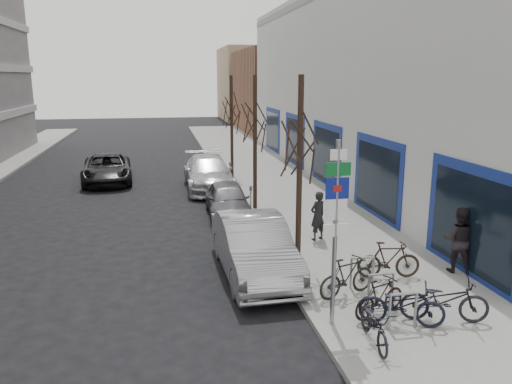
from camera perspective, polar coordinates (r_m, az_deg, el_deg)
name	(u,v)px	position (r m, az deg, el deg)	size (l,w,h in m)	color
ground	(223,340)	(11.03, -3.74, -16.54)	(120.00, 120.00, 0.00)	black
sidewalk_east	(299,208)	(21.02, 4.99, -1.78)	(5.00, 70.00, 0.15)	slate
commercial_building	(487,85)	(31.32, 24.93, 11.07)	(20.00, 32.00, 10.00)	#B7B7B2
brick_building_far	(300,91)	(51.52, 5.07, 11.41)	(12.00, 14.00, 8.00)	brown
tan_building_far	(272,84)	(66.17, 1.86, 12.24)	(13.00, 12.00, 9.00)	#937A5B
highway_sign_pole	(336,223)	(10.58, 9.09, -3.49)	(0.55, 0.10, 4.20)	gray
bike_rack	(381,286)	(12.24, 14.07, -10.36)	(0.66, 2.26, 0.83)	gray
tree_near	(300,127)	(13.62, 5.09, 7.37)	(1.80, 1.80, 5.50)	black
tree_mid	(255,111)	(19.92, -0.12, 9.21)	(1.80, 1.80, 5.50)	black
tree_far	(231,103)	(26.33, -2.82, 10.13)	(1.80, 1.80, 5.50)	black
meter_front	(287,246)	(13.72, 3.58, -6.23)	(0.10, 0.08, 1.27)	gray
meter_mid	(251,199)	(18.87, -0.60, -0.81)	(0.10, 0.08, 1.27)	gray
meter_back	(230,172)	(24.18, -2.95, 2.26)	(0.10, 0.08, 1.27)	gray
bike_near_left	(375,322)	(10.63, 13.41, -14.24)	(0.48, 1.57, 0.96)	black
bike_near_right	(380,297)	(11.80, 13.95, -11.54)	(0.45, 1.51, 0.92)	black
bike_mid_curb	(402,301)	(11.47, 16.34, -11.87)	(0.56, 1.84, 1.12)	black
bike_mid_inner	(347,276)	(12.60, 10.35, -9.45)	(0.50, 1.69, 1.02)	black
bike_far_curb	(445,296)	(11.92, 20.76, -11.09)	(0.58, 1.92, 1.17)	black
bike_far_inner	(389,259)	(13.91, 14.93, -7.45)	(0.51, 1.72, 1.04)	black
parked_car_front	(254,247)	(13.94, -0.25, -6.29)	(1.74, 5.00, 1.65)	#A2A2A7
parked_car_mid	(228,200)	(19.79, -3.26, -0.87)	(1.62, 4.01, 1.37)	#535358
parked_car_back	(209,173)	(24.70, -5.45, 2.19)	(2.26, 5.56, 1.61)	#B6B5BB
lane_car	(107,168)	(27.33, -16.65, 2.59)	(2.43, 5.28, 1.47)	black
pedestrian_near	(318,216)	(16.54, 7.07, -2.72)	(0.60, 0.39, 1.64)	black
pedestrian_far	(459,239)	(14.82, 22.15, -5.04)	(0.69, 0.47, 1.86)	black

